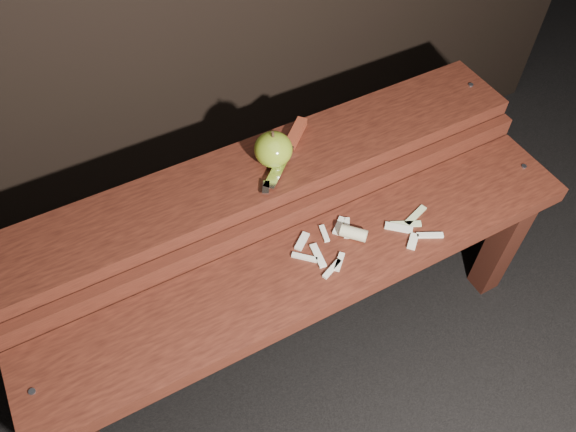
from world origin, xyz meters
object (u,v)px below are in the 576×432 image
bench_rear_tier (266,193)px  apple (273,149)px  bench_front_tier (315,284)px  knife (291,143)px

bench_rear_tier → apple: size_ratio=14.10×
bench_front_tier → bench_rear_tier: 0.23m
apple → knife: 0.07m
apple → bench_rear_tier: bearing=-169.9°
bench_rear_tier → knife: size_ratio=6.48×
bench_front_tier → knife: (0.08, 0.25, 0.16)m
bench_rear_tier → apple: (0.02, 0.00, 0.12)m
knife → bench_front_tier: bearing=-107.3°
apple → knife: bearing=22.9°
bench_rear_tier → apple: bearing=10.1°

